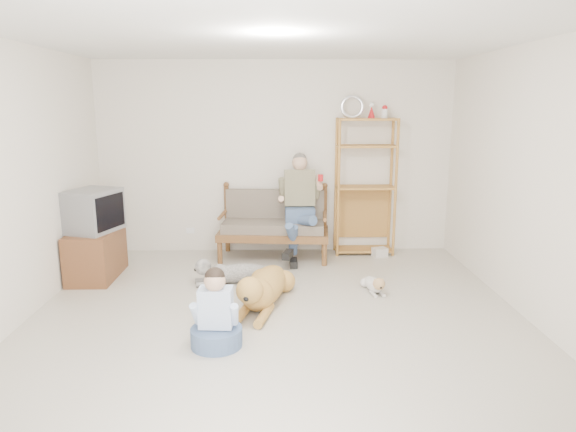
{
  "coord_description": "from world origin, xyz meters",
  "views": [
    {
      "loc": [
        -0.01,
        -4.54,
        2.11
      ],
      "look_at": [
        0.13,
        1.0,
        0.89
      ],
      "focal_mm": 32.0,
      "sensor_mm": 36.0,
      "label": 1
    }
  ],
  "objects_px": {
    "loveseat": "(274,223)",
    "tv_stand": "(96,254)",
    "etagere": "(365,185)",
    "golden_retriever": "(263,288)"
  },
  "relations": [
    {
      "from": "loveseat",
      "to": "tv_stand",
      "type": "relative_size",
      "value": 1.72
    },
    {
      "from": "etagere",
      "to": "golden_retriever",
      "type": "height_order",
      "value": "etagere"
    },
    {
      "from": "etagere",
      "to": "tv_stand",
      "type": "relative_size",
      "value": 2.47
    },
    {
      "from": "loveseat",
      "to": "etagere",
      "type": "bearing_deg",
      "value": 11.72
    },
    {
      "from": "etagere",
      "to": "golden_retriever",
      "type": "relative_size",
      "value": 1.44
    },
    {
      "from": "loveseat",
      "to": "golden_retriever",
      "type": "xyz_separation_m",
      "value": [
        -0.12,
        -1.79,
        -0.29
      ]
    },
    {
      "from": "loveseat",
      "to": "golden_retriever",
      "type": "distance_m",
      "value": 1.81
    },
    {
      "from": "golden_retriever",
      "to": "etagere",
      "type": "bearing_deg",
      "value": 68.02
    },
    {
      "from": "loveseat",
      "to": "etagere",
      "type": "xyz_separation_m",
      "value": [
        1.29,
        0.15,
        0.5
      ]
    },
    {
      "from": "etagere",
      "to": "tv_stand",
      "type": "xyz_separation_m",
      "value": [
        -3.48,
        -0.97,
        -0.68
      ]
    }
  ]
}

